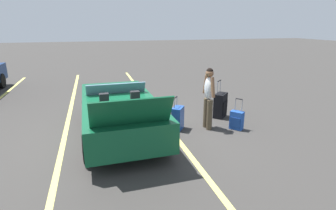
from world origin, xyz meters
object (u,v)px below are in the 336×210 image
at_px(convertible_car, 119,110).
at_px(suitcase_small_carryon, 237,120).
at_px(suitcase_large_black, 220,105).
at_px(traveler_person, 209,95).
at_px(suitcase_medium_bright, 178,118).

xyz_separation_m(convertible_car, suitcase_small_carryon, (-0.72, -3.05, -0.34)).
distance_m(convertible_car, suitcase_small_carryon, 3.15).
distance_m(suitcase_large_black, traveler_person, 1.18).
bearing_deg(suitcase_medium_bright, suitcase_large_black, 55.82).
relative_size(convertible_car, traveler_person, 2.57).
distance_m(suitcase_large_black, suitcase_small_carryon, 1.01).
bearing_deg(convertible_car, suitcase_large_black, -85.89).
xyz_separation_m(convertible_car, suitcase_medium_bright, (-0.29, -1.52, -0.28)).
bearing_deg(convertible_car, suitcase_small_carryon, -104.52).
xyz_separation_m(suitcase_large_black, traveler_person, (-0.73, 0.74, 0.56)).
bearing_deg(suitcase_small_carryon, traveler_person, -60.05).
relative_size(convertible_car, suitcase_medium_bright, 4.72).
height_order(suitcase_large_black, suitcase_small_carryon, suitcase_large_black).
distance_m(suitcase_medium_bright, suitcase_small_carryon, 1.58).
bearing_deg(suitcase_large_black, suitcase_medium_bright, -113.64).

